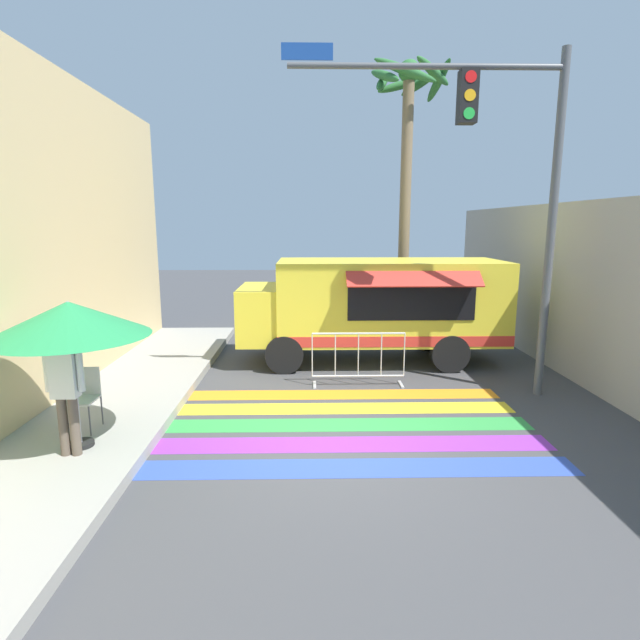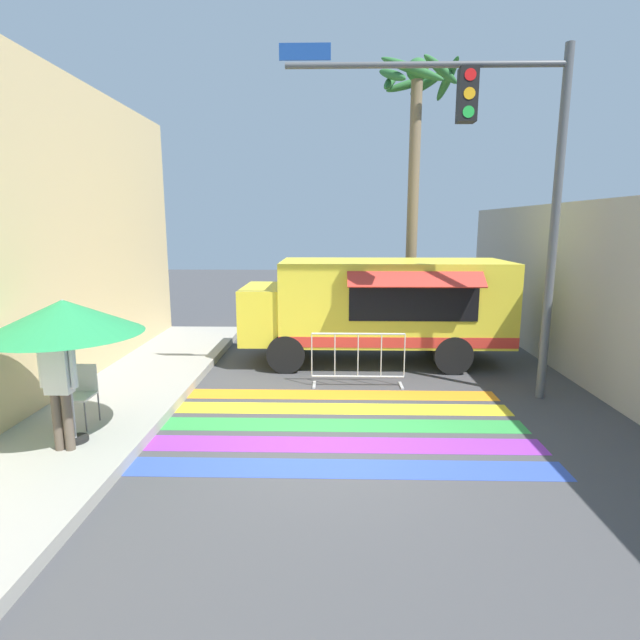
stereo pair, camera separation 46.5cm
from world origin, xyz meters
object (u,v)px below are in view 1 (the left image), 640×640
at_px(barricade_front, 358,359).
at_px(traffic_signal_pole, 502,163).
at_px(food_truck, 369,303).
at_px(palm_tree, 407,141).
at_px(patio_umbrella, 69,320).
at_px(folding_chair, 82,393).
at_px(vendor_person, 65,384).

bearing_deg(barricade_front, traffic_signal_pole, -14.00).
distance_m(food_truck, palm_tree, 5.11).
bearing_deg(patio_umbrella, food_truck, 47.24).
height_order(food_truck, traffic_signal_pole, traffic_signal_pole).
relative_size(food_truck, folding_chair, 6.60).
relative_size(folding_chair, vendor_person, 0.53).
bearing_deg(vendor_person, barricade_front, 24.70).
bearing_deg(palm_tree, barricade_front, -110.77).
relative_size(traffic_signal_pole, vendor_person, 3.60).
height_order(traffic_signal_pole, vendor_person, traffic_signal_pole).
distance_m(food_truck, traffic_signal_pole, 4.43).
bearing_deg(folding_chair, traffic_signal_pole, -1.78).
relative_size(patio_umbrella, vendor_person, 1.21).
xyz_separation_m(traffic_signal_pole, vendor_person, (-6.82, -2.85, -3.22)).
bearing_deg(vendor_person, palm_tree, 38.96).
xyz_separation_m(food_truck, barricade_front, (-0.44, -1.93, -0.88)).
height_order(traffic_signal_pole, barricade_front, traffic_signal_pole).
bearing_deg(folding_chair, vendor_person, -93.47).
bearing_deg(patio_umbrella, barricade_front, 36.66).
bearing_deg(patio_umbrella, traffic_signal_pole, 20.74).
distance_m(barricade_front, palm_tree, 7.04).
distance_m(folding_chair, barricade_front, 5.20).
bearing_deg(barricade_front, food_truck, 77.10).
relative_size(patio_umbrella, palm_tree, 0.28).
distance_m(traffic_signal_pole, folding_chair, 8.17).
bearing_deg(palm_tree, traffic_signal_pole, -81.68).
bearing_deg(barricade_front, vendor_person, -141.13).
bearing_deg(traffic_signal_pole, food_truck, 128.97).
xyz_separation_m(food_truck, palm_tree, (1.30, 2.67, 4.16)).
bearing_deg(patio_umbrella, folding_chair, 109.09).
height_order(patio_umbrella, folding_chair, patio_umbrella).
bearing_deg(food_truck, patio_umbrella, -132.76).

